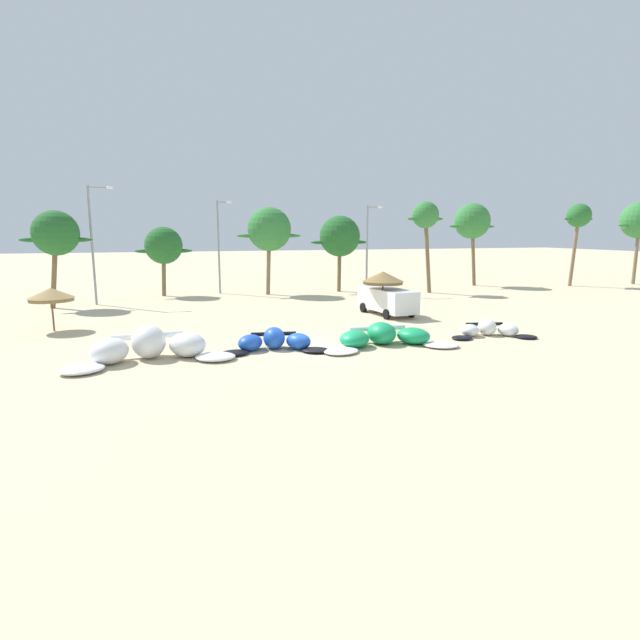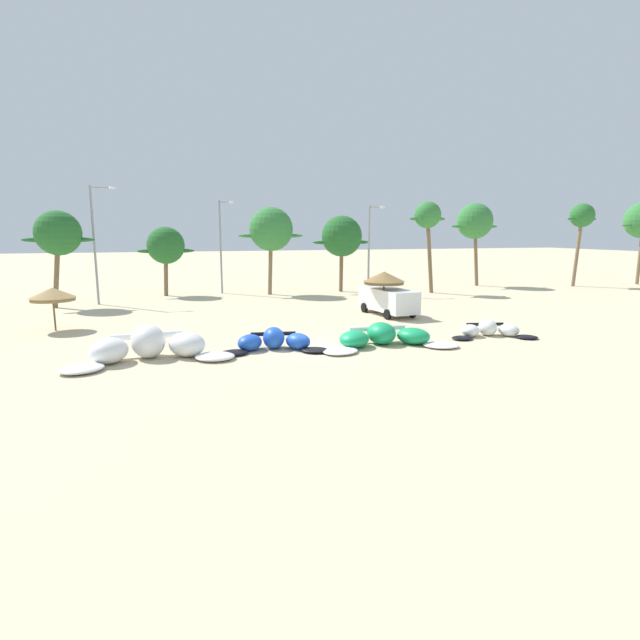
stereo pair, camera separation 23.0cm
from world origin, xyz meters
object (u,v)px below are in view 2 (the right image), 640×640
(palm_center_left, at_px, (342,237))
(lamppost_west, at_px, (96,239))
(palm_right, at_px, (582,218))
(palm_leftmost, at_px, (58,234))
(palm_right_of_gap, at_px, (475,222))
(kite_left, at_px, (274,342))
(kite_far_left, at_px, (149,347))
(kite_left_of_center, at_px, (384,337))
(palm_left_of_gap, at_px, (271,230))
(parked_van, at_px, (387,299))
(kite_center, at_px, (489,330))
(palm_left, at_px, (166,246))
(lamppost_west_center, at_px, (222,242))
(beach_umbrella_near_van, at_px, (52,294))
(beach_umbrella_middle, at_px, (384,278))
(lamppost_east_center, at_px, (370,245))
(palm_center_right, at_px, (428,217))

(palm_center_left, height_order, lamppost_west, lamppost_west)
(palm_right, bearing_deg, palm_leftmost, -179.18)
(palm_center_left, bearing_deg, palm_right_of_gap, 2.90)
(kite_left, relative_size, palm_right, 0.63)
(kite_far_left, bearing_deg, kite_left_of_center, -2.55)
(palm_left_of_gap, distance_m, palm_right, 32.84)
(kite_left_of_center, xyz_separation_m, parked_van, (4.25, 8.88, 0.66))
(kite_left_of_center, relative_size, palm_right, 0.86)
(kite_left_of_center, xyz_separation_m, palm_center_left, (5.89, 22.93, 4.86))
(kite_center, height_order, lamppost_west, lamppost_west)
(palm_left, height_order, lamppost_west_center, lamppost_west_center)
(palm_left_of_gap, bearing_deg, palm_right_of_gap, 2.68)
(lamppost_west, bearing_deg, kite_center, -42.10)
(parked_van, bearing_deg, kite_center, -74.87)
(beach_umbrella_near_van, height_order, lamppost_west, lamppost_west)
(beach_umbrella_near_van, bearing_deg, kite_far_left, -58.31)
(lamppost_west, relative_size, lamppost_west_center, 1.08)
(kite_far_left, relative_size, lamppost_west, 0.83)
(kite_left_of_center, relative_size, lamppost_west, 0.80)
(lamppost_west_center, bearing_deg, palm_left, -175.60)
(kite_far_left, xyz_separation_m, parked_van, (15.67, 8.37, 0.50))
(kite_far_left, height_order, palm_left, palm_left)
(kite_far_left, height_order, kite_left, kite_far_left)
(beach_umbrella_near_van, height_order, beach_umbrella_middle, beach_umbrella_middle)
(kite_far_left, distance_m, kite_left, 5.84)
(kite_center, bearing_deg, kite_left, 178.11)
(palm_left, bearing_deg, palm_right, -6.06)
(kite_left, distance_m, lamppost_west_center, 24.60)
(kite_center, bearing_deg, lamppost_west_center, 115.74)
(palm_center_left, bearing_deg, kite_center, -88.30)
(palm_right_of_gap, distance_m, lamppost_west, 36.87)
(palm_right, height_order, lamppost_west, lamppost_west)
(lamppost_east_center, bearing_deg, lamppost_west_center, 159.09)
(kite_left_of_center, height_order, palm_center_left, palm_center_left)
(palm_right, xyz_separation_m, lamppost_east_center, (-24.03, -0.10, -2.66))
(kite_left, height_order, beach_umbrella_middle, beach_umbrella_middle)
(kite_center, xyz_separation_m, beach_umbrella_middle, (-2.68, 8.31, 2.27))
(beach_umbrella_middle, bearing_deg, kite_far_left, -151.99)
(beach_umbrella_middle, bearing_deg, lamppost_east_center, 71.76)
(palm_left_of_gap, xyz_separation_m, lamppost_west_center, (-4.23, 2.27, -1.14))
(beach_umbrella_near_van, relative_size, palm_leftmost, 0.35)
(parked_van, distance_m, lamppost_west, 23.25)
(palm_center_left, height_order, lamppost_east_center, lamppost_east_center)
(beach_umbrella_near_van, height_order, palm_right, palm_right)
(kite_left_of_center, xyz_separation_m, lamppost_east_center, (7.62, 20.00, 4.13))
(kite_center, xyz_separation_m, palm_center_left, (-0.67, 22.60, 4.94))
(palm_center_left, relative_size, palm_right_of_gap, 0.83)
(palm_center_right, bearing_deg, lamppost_east_center, 173.60)
(beach_umbrella_near_van, bearing_deg, kite_left, -37.35)
(beach_umbrella_near_van, xyz_separation_m, lamppost_west, (1.31, 10.97, 3.05))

